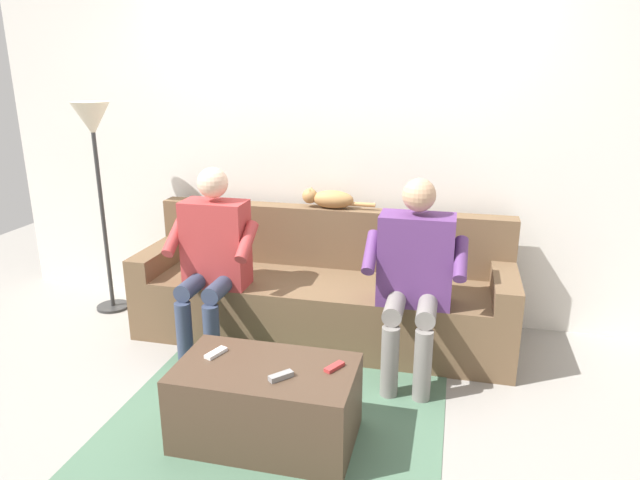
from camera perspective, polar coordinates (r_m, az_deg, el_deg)
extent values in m
plane|color=gray|center=(3.39, -2.61, -14.55)|extent=(8.00, 8.00, 0.00)
cube|color=silver|center=(4.05, 1.81, 10.11)|extent=(5.20, 0.06, 2.57)
cube|color=brown|center=(3.81, -0.12, -7.27)|extent=(2.17, 0.58, 0.42)
cube|color=brown|center=(4.06, 1.10, -2.51)|extent=(2.49, 0.15, 0.84)
cube|color=brown|center=(3.70, 17.85, -7.65)|extent=(0.16, 0.58, 0.56)
cube|color=brown|center=(4.19, -15.85, -4.54)|extent=(0.16, 0.58, 0.56)
cube|color=#4C3828|center=(2.90, -5.40, -15.98)|extent=(0.87, 0.50, 0.40)
cube|color=#5B3370|center=(3.38, 9.58, -1.96)|extent=(0.43, 0.23, 0.54)
sphere|color=tan|center=(3.28, 9.91, 4.47)|extent=(0.19, 0.19, 0.19)
cylinder|color=gray|center=(3.28, 10.72, -6.69)|extent=(0.11, 0.37, 0.11)
cylinder|color=gray|center=(3.29, 7.57, -6.45)|extent=(0.11, 0.37, 0.11)
cylinder|color=gray|center=(3.23, 10.25, -12.30)|extent=(0.10, 0.10, 0.42)
cylinder|color=gray|center=(3.24, 7.01, -12.03)|extent=(0.10, 0.10, 0.42)
cylinder|color=#5B3370|center=(3.28, 13.94, -1.85)|extent=(0.08, 0.27, 0.22)
cylinder|color=#5B3370|center=(3.31, 5.14, -1.23)|extent=(0.08, 0.27, 0.22)
cube|color=#B23838|center=(3.67, -10.39, -0.37)|extent=(0.40, 0.22, 0.56)
sphere|color=beige|center=(3.57, -10.73, 5.66)|extent=(0.19, 0.19, 0.19)
cylinder|color=#333D56|center=(3.56, -9.94, -4.68)|extent=(0.11, 0.33, 0.11)
cylinder|color=#333D56|center=(3.64, -12.55, -4.39)|extent=(0.11, 0.33, 0.11)
cylinder|color=#333D56|center=(3.53, -10.79, -9.61)|extent=(0.10, 0.10, 0.42)
cylinder|color=#333D56|center=(3.61, -13.44, -9.22)|extent=(0.10, 0.10, 0.42)
cylinder|color=#B23838|center=(3.49, -7.36, -0.17)|extent=(0.08, 0.27, 0.22)
cylinder|color=#B23838|center=(3.69, -14.35, 0.36)|extent=(0.08, 0.27, 0.22)
ellipsoid|color=#B7844C|center=(3.92, 1.31, 4.10)|extent=(0.29, 0.14, 0.12)
sphere|color=#B7844C|center=(3.95, -1.03, 4.45)|extent=(0.11, 0.11, 0.11)
cone|color=#B7844C|center=(3.97, -0.86, 5.12)|extent=(0.04, 0.04, 0.03)
cone|color=#B7844C|center=(3.92, -1.05, 4.97)|extent=(0.04, 0.04, 0.03)
cylinder|color=#B7844C|center=(3.89, 4.25, 3.57)|extent=(0.18, 0.03, 0.03)
cube|color=white|center=(2.93, -10.40, -11.08)|extent=(0.08, 0.13, 0.02)
cube|color=gray|center=(2.69, -3.94, -13.47)|extent=(0.11, 0.11, 0.03)
cube|color=#B73333|center=(2.77, 1.45, -12.61)|extent=(0.09, 0.12, 0.02)
cube|color=#4C7056|center=(3.14, -4.30, -17.41)|extent=(1.71, 1.76, 0.01)
cylinder|color=#2D2D2D|center=(4.67, -20.03, -6.28)|extent=(0.24, 0.24, 0.02)
cylinder|color=#333333|center=(4.45, -20.92, 1.92)|extent=(0.03, 0.03, 1.40)
cone|color=beige|center=(4.34, -21.94, 11.19)|extent=(0.27, 0.27, 0.24)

